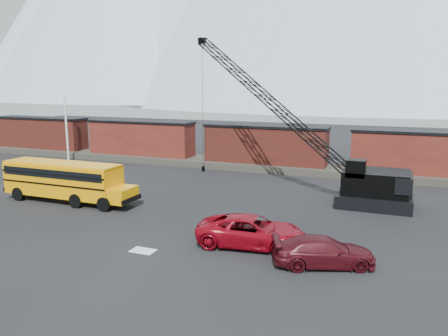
% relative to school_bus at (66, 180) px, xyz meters
% --- Properties ---
extents(ground, '(160.00, 160.00, 0.00)m').
position_rel_school_bus_xyz_m(ground, '(10.84, -2.80, -1.79)').
color(ground, black).
rests_on(ground, ground).
extents(gravel_berm, '(120.00, 5.00, 0.70)m').
position_rel_school_bus_xyz_m(gravel_berm, '(10.84, 19.20, -1.44)').
color(gravel_berm, '#47423A').
rests_on(gravel_berm, ground).
extents(boxcar_west_far, '(13.70, 3.10, 4.17)m').
position_rel_school_bus_xyz_m(boxcar_west_far, '(-21.16, 19.20, 0.97)').
color(boxcar_west_far, '#4C1715').
rests_on(boxcar_west_far, gravel_berm).
extents(boxcar_west_near, '(13.70, 3.10, 4.17)m').
position_rel_school_bus_xyz_m(boxcar_west_near, '(-5.16, 19.20, 0.97)').
color(boxcar_west_near, '#4D1716').
rests_on(boxcar_west_near, gravel_berm).
extents(boxcar_mid, '(13.70, 3.10, 4.17)m').
position_rel_school_bus_xyz_m(boxcar_mid, '(10.84, 19.20, 0.97)').
color(boxcar_mid, '#4C1715').
rests_on(boxcar_mid, gravel_berm).
extents(boxcar_east_near, '(13.70, 3.10, 4.17)m').
position_rel_school_bus_xyz_m(boxcar_east_near, '(26.84, 19.20, 0.97)').
color(boxcar_east_near, '#4D1716').
rests_on(boxcar_east_near, gravel_berm).
extents(utility_pole, '(1.40, 0.24, 8.00)m').
position_rel_school_bus_xyz_m(utility_pole, '(-13.16, 15.20, 2.36)').
color(utility_pole, silver).
rests_on(utility_pole, ground).
extents(snow_patch, '(1.40, 0.90, 0.02)m').
position_rel_school_bus_xyz_m(snow_patch, '(11.34, -6.80, -1.78)').
color(snow_patch, silver).
rests_on(snow_patch, ground).
extents(school_bus, '(11.65, 2.65, 3.19)m').
position_rel_school_bus_xyz_m(school_bus, '(0.00, 0.00, 0.00)').
color(school_bus, orange).
rests_on(school_bus, ground).
extents(red_pickup, '(6.72, 3.76, 1.78)m').
position_rel_school_bus_xyz_m(red_pickup, '(16.83, -3.72, -0.91)').
color(red_pickup, maroon).
rests_on(red_pickup, ground).
extents(maroon_suv, '(5.71, 3.94, 1.54)m').
position_rel_school_bus_xyz_m(maroon_suv, '(21.20, -5.01, -1.03)').
color(maroon_suv, '#430C12').
rests_on(maroon_suv, ground).
extents(crawler_crane, '(21.16, 9.89, 14.15)m').
position_rel_school_bus_xyz_m(crawler_crane, '(13.25, 11.57, 6.14)').
color(crawler_crane, black).
rests_on(crawler_crane, ground).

